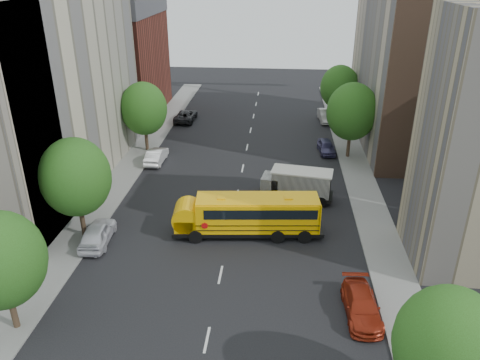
# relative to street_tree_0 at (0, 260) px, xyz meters

# --- Properties ---
(ground) EXTENTS (120.00, 120.00, 0.00)m
(ground) POSITION_rel_street_tree_0_xyz_m (11.00, 14.00, -4.64)
(ground) COLOR black
(ground) RESTS_ON ground
(sidewalk_left) EXTENTS (3.00, 80.00, 0.12)m
(sidewalk_left) POSITION_rel_street_tree_0_xyz_m (-0.50, 19.00, -4.58)
(sidewalk_left) COLOR slate
(sidewalk_left) RESTS_ON ground
(sidewalk_right) EXTENTS (3.00, 80.00, 0.12)m
(sidewalk_right) POSITION_rel_street_tree_0_xyz_m (22.50, 19.00, -4.58)
(sidewalk_right) COLOR slate
(sidewalk_right) RESTS_ON ground
(lane_markings) EXTENTS (0.15, 64.00, 0.01)m
(lane_markings) POSITION_rel_street_tree_0_xyz_m (11.00, 24.00, -4.64)
(lane_markings) COLOR silver
(lane_markings) RESTS_ON ground
(building_left_cream) EXTENTS (10.00, 26.00, 20.00)m
(building_left_cream) POSITION_rel_street_tree_0_xyz_m (-7.00, 20.00, 5.36)
(building_left_cream) COLOR beige
(building_left_cream) RESTS_ON ground
(building_left_redbrick) EXTENTS (10.00, 15.00, 13.00)m
(building_left_redbrick) POSITION_rel_street_tree_0_xyz_m (-7.00, 42.00, 1.86)
(building_left_redbrick) COLOR maroon
(building_left_redbrick) RESTS_ON ground
(building_right_far) EXTENTS (10.00, 22.00, 18.00)m
(building_right_far) POSITION_rel_street_tree_0_xyz_m (29.00, 34.00, 4.36)
(building_right_far) COLOR tan
(building_right_far) RESTS_ON ground
(building_right_sidewall) EXTENTS (10.10, 0.30, 18.00)m
(building_right_sidewall) POSITION_rel_street_tree_0_xyz_m (29.00, 23.00, 4.36)
(building_right_sidewall) COLOR brown
(building_right_sidewall) RESTS_ON ground
(street_tree_0) EXTENTS (4.80, 4.80, 7.41)m
(street_tree_0) POSITION_rel_street_tree_0_xyz_m (0.00, 0.00, 0.00)
(street_tree_0) COLOR #38281C
(street_tree_0) RESTS_ON ground
(street_tree_1) EXTENTS (5.12, 5.12, 7.90)m
(street_tree_1) POSITION_rel_street_tree_0_xyz_m (0.00, 10.00, 0.31)
(street_tree_1) COLOR #38281C
(street_tree_1) RESTS_ON ground
(street_tree_2) EXTENTS (4.99, 4.99, 7.71)m
(street_tree_2) POSITION_rel_street_tree_0_xyz_m (0.00, 28.00, 0.19)
(street_tree_2) COLOR #38281C
(street_tree_2) RESTS_ON ground
(street_tree_3) EXTENTS (4.61, 4.61, 7.11)m
(street_tree_3) POSITION_rel_street_tree_0_xyz_m (22.00, -4.00, -0.19)
(street_tree_3) COLOR #38281C
(street_tree_3) RESTS_ON ground
(street_tree_4) EXTENTS (5.25, 5.25, 8.10)m
(street_tree_4) POSITION_rel_street_tree_0_xyz_m (22.00, 28.00, 0.43)
(street_tree_4) COLOR #38281C
(street_tree_4) RESTS_ON ground
(street_tree_5) EXTENTS (4.86, 4.86, 7.51)m
(street_tree_5) POSITION_rel_street_tree_0_xyz_m (22.00, 40.00, 0.06)
(street_tree_5) COLOR #38281C
(street_tree_5) RESTS_ON ground
(school_bus) EXTENTS (11.59, 3.65, 3.22)m
(school_bus) POSITION_rel_street_tree_0_xyz_m (12.35, 11.36, -2.85)
(school_bus) COLOR black
(school_bus) RESTS_ON ground
(safari_truck) EXTENTS (6.76, 3.34, 2.77)m
(safari_truck) POSITION_rel_street_tree_0_xyz_m (16.26, 17.69, -3.17)
(safari_truck) COLOR black
(safari_truck) RESTS_ON ground
(parked_car_0) EXTENTS (2.25, 4.86, 1.61)m
(parked_car_0) POSITION_rel_street_tree_0_xyz_m (1.40, 9.16, -3.83)
(parked_car_0) COLOR silver
(parked_car_0) RESTS_ON ground
(parked_car_1) EXTENTS (1.62, 4.52, 1.49)m
(parked_car_1) POSITION_rel_street_tree_0_xyz_m (1.87, 24.81, -3.90)
(parked_car_1) COLOR white
(parked_car_1) RESTS_ON ground
(parked_car_2) EXTENTS (2.55, 5.25, 1.44)m
(parked_car_2) POSITION_rel_street_tree_0_xyz_m (2.20, 39.06, -3.92)
(parked_car_2) COLOR black
(parked_car_2) RESTS_ON ground
(parked_car_3) EXTENTS (2.17, 4.87, 1.39)m
(parked_car_3) POSITION_rel_street_tree_0_xyz_m (19.80, 2.84, -3.95)
(parked_car_3) COLOR maroon
(parked_car_3) RESTS_ON ground
(parked_car_4) EXTENTS (2.01, 4.20, 1.38)m
(parked_car_4) POSITION_rel_street_tree_0_xyz_m (19.80, 29.14, -3.95)
(parked_car_4) COLOR #3C3863
(parked_car_4) RESTS_ON ground
(parked_car_5) EXTENTS (2.02, 4.81, 1.55)m
(parked_car_5) POSITION_rel_street_tree_0_xyz_m (20.60, 40.56, -3.87)
(parked_car_5) COLOR #9A9994
(parked_car_5) RESTS_ON ground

